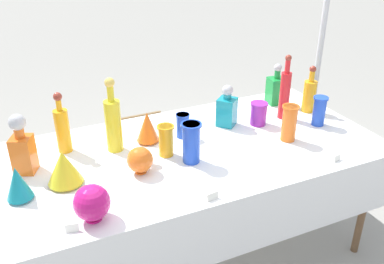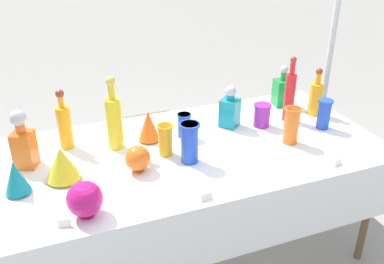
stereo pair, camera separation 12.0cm
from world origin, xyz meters
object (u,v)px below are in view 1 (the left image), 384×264
object	(u,v)px
square_decanter_1	(227,109)
round_bowl_0	(140,160)
slender_vase_4	(319,110)
fluted_vase_1	(147,127)
tall_bottle_2	(285,92)
square_decanter_0	(22,147)
round_bowl_1	(92,203)
tall_bottle_1	(62,128)
cardboard_box_behind_left	(95,162)
slender_vase_2	(191,142)
square_decanter_2	(276,89)
tall_bottle_0	(310,94)
slender_vase_0	(183,125)
fluted_vase_0	(64,167)
slender_vase_5	(289,122)
tall_bottle_3	(113,122)
cardboard_box_behind_right	(141,143)
slender_vase_1	(259,113)
canopy_pole	(320,49)
fluted_vase_2	(18,183)
slender_vase_3	(166,139)

from	to	relation	value
square_decanter_1	round_bowl_0	distance (m)	0.71
slender_vase_4	fluted_vase_1	distance (m)	1.04
tall_bottle_2	square_decanter_0	distance (m)	1.54
square_decanter_0	round_bowl_1	world-z (taller)	square_decanter_0
tall_bottle_1	cardboard_box_behind_left	distance (m)	1.11
slender_vase_2	square_decanter_2	bearing A→B (deg)	28.91
tall_bottle_0	round_bowl_0	xyz separation A→B (m)	(-1.23, -0.25, -0.05)
square_decanter_1	slender_vase_0	world-z (taller)	square_decanter_1
fluted_vase_0	round_bowl_1	size ratio (longest dim) A/B	1.07
square_decanter_2	slender_vase_2	xyz separation A→B (m)	(-0.84, -0.46, 0.01)
tall_bottle_1	slender_vase_5	xyz separation A→B (m)	(1.17, -0.40, -0.03)
tall_bottle_3	cardboard_box_behind_right	bearing A→B (deg)	66.48
tall_bottle_1	tall_bottle_2	world-z (taller)	tall_bottle_2
round_bowl_0	fluted_vase_1	bearing A→B (deg)	64.00
square_decanter_0	square_decanter_1	bearing A→B (deg)	2.25
tall_bottle_1	slender_vase_1	bearing A→B (deg)	-7.87
tall_bottle_1	square_decanter_2	size ratio (longest dim) A/B	1.23
tall_bottle_0	canopy_pole	bearing A→B (deg)	45.79
slender_vase_1	round_bowl_0	bearing A→B (deg)	-164.97
slender_vase_4	round_bowl_0	size ratio (longest dim) A/B	1.32
tall_bottle_3	cardboard_box_behind_right	distance (m)	1.42
slender_vase_2	canopy_pole	world-z (taller)	canopy_pole
tall_bottle_3	round_bowl_0	distance (m)	0.30
tall_bottle_3	round_bowl_1	size ratio (longest dim) A/B	2.53
tall_bottle_3	slender_vase_0	xyz separation A→B (m)	(0.40, -0.01, -0.09)
tall_bottle_3	cardboard_box_behind_right	world-z (taller)	tall_bottle_3
slender_vase_4	cardboard_box_behind_left	size ratio (longest dim) A/B	0.35
tall_bottle_2	cardboard_box_behind_left	world-z (taller)	tall_bottle_2
fluted_vase_2	round_bowl_0	world-z (taller)	fluted_vase_2
round_bowl_1	slender_vase_1	bearing A→B (deg)	23.49
square_decanter_0	slender_vase_1	size ratio (longest dim) A/B	2.23
fluted_vase_0	cardboard_box_behind_right	bearing A→B (deg)	59.36
fluted_vase_0	cardboard_box_behind_left	xyz separation A→B (m)	(0.34, 1.12, -0.68)
tall_bottle_3	canopy_pole	world-z (taller)	canopy_pole
square_decanter_0	fluted_vase_1	xyz separation A→B (m)	(0.66, 0.04, -0.05)
slender_vase_5	fluted_vase_2	distance (m)	1.44
cardboard_box_behind_left	cardboard_box_behind_right	size ratio (longest dim) A/B	1.05
fluted_vase_1	fluted_vase_2	world-z (taller)	fluted_vase_1
slender_vase_4	canopy_pole	size ratio (longest dim) A/B	0.07
slender_vase_2	slender_vase_1	bearing A→B (deg)	22.63
slender_vase_1	square_decanter_0	bearing A→B (deg)	178.88
tall_bottle_2	slender_vase_1	bearing A→B (deg)	-174.72
slender_vase_5	round_bowl_0	size ratio (longest dim) A/B	1.53
square_decanter_2	slender_vase_0	xyz separation A→B (m)	(-0.76, -0.19, -0.03)
slender_vase_0	round_bowl_1	xyz separation A→B (m)	(-0.64, -0.53, 0.01)
slender_vase_3	slender_vase_5	size ratio (longest dim) A/B	0.82
slender_vase_0	fluted_vase_2	distance (m)	0.94
cardboard_box_behind_left	canopy_pole	distance (m)	1.93
square_decanter_1	canopy_pole	xyz separation A→B (m)	(1.00, 0.39, 0.15)
fluted_vase_2	tall_bottle_1	bearing A→B (deg)	54.45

